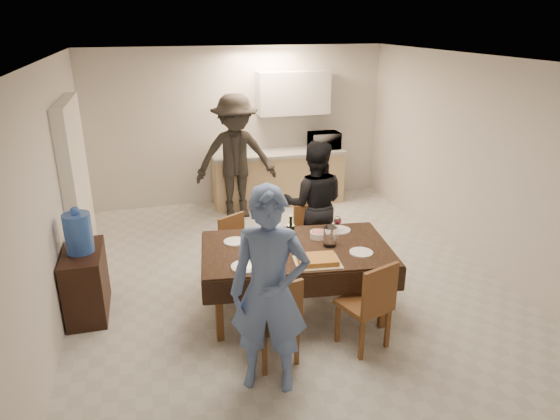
{
  "coord_description": "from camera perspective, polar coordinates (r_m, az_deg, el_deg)",
  "views": [
    {
      "loc": [
        -1.5,
        -5.23,
        3.0
      ],
      "look_at": [
        -0.17,
        -0.3,
        1.03
      ],
      "focal_mm": 32.0,
      "sensor_mm": 36.0,
      "label": 1
    }
  ],
  "objects": [
    {
      "name": "chair_far_left",
      "position": [
        5.83,
        -4.31,
        -4.3
      ],
      "size": [
        0.52,
        0.54,
        0.45
      ],
      "rotation": [
        0.0,
        0.0,
        3.66
      ],
      "color": "brown",
      "rests_on": "floor"
    },
    {
      "name": "wine_glass_c",
      "position": [
        5.4,
        -1.05,
        -2.22
      ],
      "size": [
        0.09,
        0.09,
        0.21
      ],
      "primitive_type": null,
      "color": "white",
      "rests_on": "dining_table"
    },
    {
      "name": "plate_far_left",
      "position": [
        5.37,
        -5.2,
        -3.61
      ],
      "size": [
        0.24,
        0.24,
        0.01
      ],
      "primitive_type": "cylinder",
      "color": "white",
      "rests_on": "dining_table"
    },
    {
      "name": "upper_cabinet",
      "position": [
        8.48,
        1.53,
        13.24
      ],
      "size": [
        1.2,
        0.34,
        0.7
      ],
      "primitive_type": "cube",
      "color": "silver",
      "rests_on": "wall_back"
    },
    {
      "name": "plate_near_left",
      "position": [
        4.84,
        -3.93,
        -6.46
      ],
      "size": [
        0.29,
        0.29,
        0.02
      ],
      "primitive_type": "cylinder",
      "color": "white",
      "rests_on": "dining_table"
    },
    {
      "name": "wall_front",
      "position": [
        3.18,
        16.16,
        -12.19
      ],
      "size": [
        5.0,
        0.02,
        2.6
      ],
      "primitive_type": "cube",
      "color": "beige",
      "rests_on": "floor"
    },
    {
      "name": "salad_bowl",
      "position": [
        5.46,
        4.36,
        -2.83
      ],
      "size": [
        0.18,
        0.18,
        0.07
      ],
      "primitive_type": "cylinder",
      "color": "white",
      "rests_on": "dining_table"
    },
    {
      "name": "wall_left",
      "position": [
        5.59,
        -24.61,
        1.37
      ],
      "size": [
        0.02,
        6.0,
        2.6
      ],
      "primitive_type": "cube",
      "color": "beige",
      "rests_on": "floor"
    },
    {
      "name": "kitchen_worktop",
      "position": [
        8.46,
        -0.22,
        6.55
      ],
      "size": [
        2.24,
        0.64,
        0.05
      ],
      "primitive_type": "cube",
      "color": "#999995",
      "rests_on": "kitchen_base_cabinet"
    },
    {
      "name": "mushroom_dish",
      "position": [
        5.46,
        0.53,
        -2.99
      ],
      "size": [
        0.19,
        0.19,
        0.03
      ],
      "primitive_type": "cylinder",
      "color": "white",
      "rests_on": "dining_table"
    },
    {
      "name": "person_far",
      "position": [
        6.29,
        3.92,
        0.65
      ],
      "size": [
        0.95,
        0.84,
        1.63
      ],
      "primitive_type": "imported",
      "rotation": [
        0.0,
        0.0,
        2.81
      ],
      "color": "black",
      "rests_on": "floor"
    },
    {
      "name": "savoury_tart",
      "position": [
        4.92,
        4.3,
        -5.69
      ],
      "size": [
        0.48,
        0.38,
        0.06
      ],
      "primitive_type": "cube",
      "rotation": [
        0.0,
        0.0,
        -0.12
      ],
      "color": "#CD843C",
      "rests_on": "dining_table"
    },
    {
      "name": "wine_glass_a",
      "position": [
        4.85,
        -3.49,
        -5.31
      ],
      "size": [
        0.08,
        0.08,
        0.17
      ],
      "primitive_type": null,
      "color": "white",
      "rests_on": "dining_table"
    },
    {
      "name": "person_near",
      "position": [
        4.14,
        -1.21,
        -9.36
      ],
      "size": [
        0.77,
        0.64,
        1.81
      ],
      "primitive_type": "imported",
      "rotation": [
        0.0,
        0.0,
        -0.37
      ],
      "color": "#5A77B0",
      "rests_on": "floor"
    },
    {
      "name": "wine_glass_b",
      "position": [
        5.58,
        6.57,
        -1.67
      ],
      "size": [
        0.09,
        0.09,
        0.2
      ],
      "primitive_type": null,
      "color": "white",
      "rests_on": "dining_table"
    },
    {
      "name": "ceiling",
      "position": [
        5.46,
        0.93,
        16.83
      ],
      "size": [
        5.0,
        6.0,
        0.02
      ],
      "primitive_type": "cube",
      "color": "white",
      "rests_on": "wall_back"
    },
    {
      "name": "console",
      "position": [
        5.76,
        -21.28,
        -7.72
      ],
      "size": [
        0.4,
        0.79,
        0.73
      ],
      "primitive_type": "cube",
      "color": "black",
      "rests_on": "floor"
    },
    {
      "name": "plate_far_right",
      "position": [
        5.67,
        6.82,
        -2.28
      ],
      "size": [
        0.25,
        0.25,
        0.01
      ],
      "primitive_type": "cylinder",
      "color": "white",
      "rests_on": "dining_table"
    },
    {
      "name": "chair_far_right",
      "position": [
        6.04,
        4.12,
        -3.21
      ],
      "size": [
        0.41,
        0.41,
        0.47
      ],
      "rotation": [
        0.0,
        0.0,
        3.19
      ],
      "color": "brown",
      "rests_on": "floor"
    },
    {
      "name": "water_jug",
      "position": [
        5.52,
        -22.06,
        -2.45
      ],
      "size": [
        0.28,
        0.28,
        0.42
      ],
      "primitive_type": "cylinder",
      "color": "blue",
      "rests_on": "console"
    },
    {
      "name": "stub_partition",
      "position": [
        6.79,
        -22.22,
        2.74
      ],
      "size": [
        0.15,
        1.4,
        2.1
      ],
      "primitive_type": "cube",
      "color": "white",
      "rests_on": "floor"
    },
    {
      "name": "person_kitchen",
      "position": [
        7.84,
        -5.06,
        6.02
      ],
      "size": [
        1.27,
        0.73,
        1.96
      ],
      "primitive_type": "imported",
      "color": "black",
      "rests_on": "floor"
    },
    {
      "name": "wine_bottle",
      "position": [
        5.19,
        1.22,
        -2.44
      ],
      "size": [
        0.08,
        0.08,
        0.34
      ],
      "primitive_type": null,
      "color": "black",
      "rests_on": "dining_table"
    },
    {
      "name": "dining_table",
      "position": [
        5.25,
        1.88,
        -4.64
      ],
      "size": [
        2.08,
        1.37,
        0.76
      ],
      "rotation": [
        0.0,
        0.0,
        -0.12
      ],
      "color": "black",
      "rests_on": "floor"
    },
    {
      "name": "wall_back",
      "position": [
        8.54,
        -4.73,
        9.48
      ],
      "size": [
        5.0,
        0.02,
        2.6
      ],
      "primitive_type": "cube",
      "color": "beige",
      "rests_on": "floor"
    },
    {
      "name": "wall_right",
      "position": [
        6.8,
        21.65,
        5.07
      ],
      "size": [
        0.02,
        6.0,
        2.6
      ],
      "primitive_type": "cube",
      "color": "beige",
      "rests_on": "floor"
    },
    {
      "name": "kitchen_base_cabinet",
      "position": [
        8.58,
        -0.22,
        3.61
      ],
      "size": [
        2.2,
        0.6,
        0.86
      ],
      "primitive_type": "cube",
      "color": "tan",
      "rests_on": "floor"
    },
    {
      "name": "water_pitcher",
      "position": [
        5.25,
        5.72,
        -3.04
      ],
      "size": [
        0.14,
        0.14,
        0.21
      ],
      "primitive_type": "cylinder",
      "color": "white",
      "rests_on": "dining_table"
    },
    {
      "name": "microwave",
      "position": [
        8.66,
        5.08,
        7.94
      ],
      "size": [
        0.51,
        0.34,
        0.28
      ],
      "primitive_type": "imported",
      "rotation": [
        0.0,
        0.0,
        3.14
      ],
      "color": "silver",
      "rests_on": "kitchen_worktop"
    },
    {
      "name": "chair_near_left",
      "position": [
        4.53,
        -0.59,
        -11.79
      ],
      "size": [
        0.48,
        0.49,
        0.48
      ],
      "rotation": [
        0.0,
        0.0,
        0.22
      ],
      "color": "brown",
      "rests_on": "floor"
    },
    {
      "name": "plate_near_right",
      "position": [
        5.17,
        9.26,
        -4.81
      ],
      "size": [
        0.24,
        0.24,
        0.01
      ],
      "primitive_type": "cylinder",
      "color": "white",
      "rests_on": "dining_table"
    },
    {
      "name": "chair_near_right",
      "position": [
        4.78,
        10.07,
        -9.92
      ],
      "size": [
        0.54,
        0.55,
        0.5
      ],
      "rotation": [
        0.0,
        0.0,
        0.34
      ],
      "color": "brown",
      "rests_on": "floor"
    },
    {
      "name": "floor",
      "position": [
        6.22,
        0.79,
        -7.82
      ],
      "size": [
        5.0,
        6.0,
        0.02
      ],
      "primitive_type": "cube",
      "color": "beige",
      "rests_on": "ground"
    }
  ]
}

